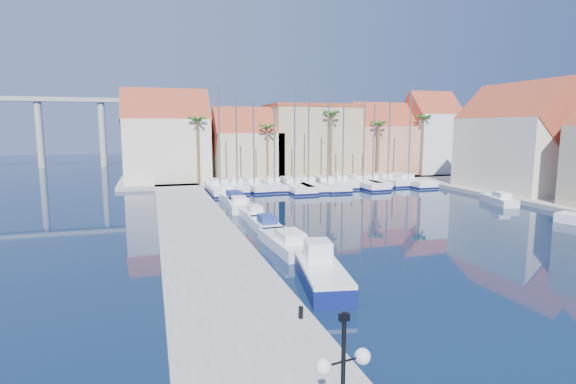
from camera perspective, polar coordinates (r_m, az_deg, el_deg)
name	(u,v)px	position (r m, az deg, el deg)	size (l,w,h in m)	color
ground	(384,277)	(26.32, 12.08, -10.52)	(260.00, 260.00, 0.00)	black
quay_west	(198,231)	(36.29, -11.38, -4.87)	(6.00, 77.00, 0.50)	gray
shore_north	(294,177)	(73.63, 0.75, 1.91)	(54.00, 16.00, 0.50)	gray
lamp_post	(343,374)	(10.48, 7.03, -21.91)	(1.35, 0.52, 4.01)	black
bollard	(301,312)	(19.31, 1.64, -15.04)	(0.20, 0.20, 0.50)	black
fishing_boat	(322,273)	(24.28, 4.29, -10.16)	(3.12, 6.51, 2.19)	#0F1658
motorboat_west_0	(287,242)	(31.22, -0.09, -6.36)	(2.54, 7.01, 1.40)	white
motorboat_west_1	(266,225)	(36.61, -2.87, -4.18)	(1.80, 5.53, 1.40)	white
motorboat_west_2	(253,214)	(41.07, -4.46, -2.83)	(1.84, 5.19, 1.40)	white
motorboat_west_3	(239,205)	(46.25, -6.27, -1.60)	(2.39, 6.32, 1.40)	white
motorboat_west_4	(233,198)	(50.51, -6.99, -0.78)	(2.48, 6.31, 1.40)	white
motorboat_west_5	(226,191)	(56.55, -7.86, 0.17)	(2.13, 6.34, 1.40)	white
motorboat_east_1	(499,200)	(54.26, 25.23, -0.89)	(3.00, 5.65, 1.40)	white
sailboat_0	(220,188)	(58.85, -8.69, 0.54)	(3.00, 11.32, 14.00)	white
sailboat_1	(237,186)	(59.90, -6.53, 0.75)	(2.47, 8.36, 12.36)	white
sailboat_2	(253,186)	(60.30, -4.47, 0.81)	(3.13, 9.12, 11.89)	white
sailboat_3	(274,185)	(61.20, -1.83, 0.93)	(2.91, 9.06, 11.14)	white
sailboat_4	(293,186)	(60.35, 0.64, 0.82)	(3.26, 11.79, 13.36)	white
sailboat_5	(307,184)	(61.69, 2.42, 0.99)	(3.84, 11.71, 14.97)	white
sailboat_6	(326,184)	(62.06, 4.82, 1.01)	(3.09, 11.25, 14.86)	white
sailboat_7	(341,182)	(64.28, 6.79, 1.23)	(2.99, 8.71, 11.11)	white
sailboat_8	(361,183)	(64.25, 9.22, 1.16)	(3.35, 11.39, 12.32)	white
sailboat_9	(371,182)	(65.65, 10.51, 1.29)	(3.03, 9.33, 11.50)	white
sailboat_10	(386,181)	(67.44, 12.31, 1.43)	(2.73, 8.89, 11.90)	white
sailboat_11	(406,181)	(68.00, 14.70, 1.40)	(3.15, 11.49, 14.52)	white
building_0	(167,140)	(68.77, -15.16, 6.42)	(12.30, 9.00, 13.50)	beige
building_1	(247,147)	(70.25, -5.25, 5.70)	(10.30, 8.00, 11.00)	#C0B087
building_2	(311,140)	(74.18, 2.98, 6.60)	(14.20, 10.20, 11.50)	tan
building_3	(380,142)	(78.21, 11.58, 6.24)	(10.30, 8.00, 12.00)	tan
building_4	(429,135)	(82.03, 17.51, 6.89)	(8.30, 8.00, 14.00)	silver
building_6	(519,142)	(63.67, 27.25, 5.67)	(9.00, 14.30, 13.50)	beige
palm_0	(197,122)	(64.02, -11.47, 8.71)	(2.60, 2.60, 10.15)	brown
palm_1	(267,129)	(65.76, -2.66, 8.03)	(2.60, 2.60, 9.15)	brown
palm_2	(331,116)	(68.94, 5.52, 9.57)	(2.60, 2.60, 11.15)	brown
palm_3	(379,126)	(72.35, 11.43, 8.27)	(2.60, 2.60, 9.65)	brown
palm_4	(423,120)	(76.47, 16.80, 8.78)	(2.60, 2.60, 10.65)	brown
viaduct	(10,118)	(107.13, -31.80, 8.03)	(48.00, 2.20, 14.45)	#9E9E99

